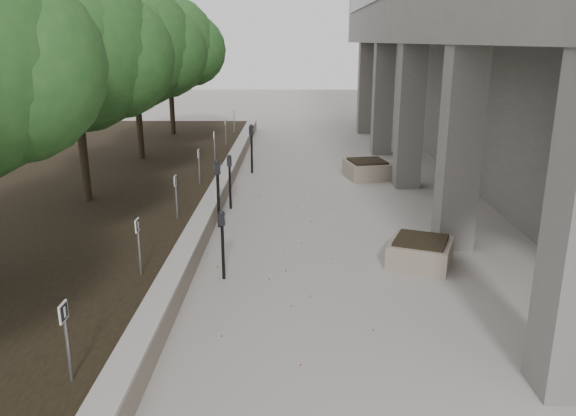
{
  "coord_description": "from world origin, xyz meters",
  "views": [
    {
      "loc": [
        0.14,
        -5.0,
        4.06
      ],
      "look_at": [
        0.03,
        5.97,
        0.81
      ],
      "focal_mm": 35.23,
      "sensor_mm": 36.0,
      "label": 1
    }
  ],
  "objects_px": {
    "crabapple_tree_3": "(76,84)",
    "parking_meter_2": "(223,245)",
    "crabapple_tree_5": "(170,66)",
    "parking_meter_4": "(218,194)",
    "parking_meter_5": "(252,149)",
    "planter_front": "(420,252)",
    "planter_back": "(367,169)",
    "parking_meter_3": "(230,182)",
    "crabapple_tree_4": "(136,73)"
  },
  "relations": [
    {
      "from": "crabapple_tree_3",
      "to": "parking_meter_2",
      "type": "xyz_separation_m",
      "value": [
        3.7,
        -3.74,
        -2.48
      ]
    },
    {
      "from": "crabapple_tree_5",
      "to": "parking_meter_4",
      "type": "distance_m",
      "value": 11.54
    },
    {
      "from": "crabapple_tree_3",
      "to": "parking_meter_5",
      "type": "xyz_separation_m",
      "value": [
        3.61,
        4.64,
        -2.34
      ]
    },
    {
      "from": "parking_meter_2",
      "to": "parking_meter_4",
      "type": "bearing_deg",
      "value": 102.67
    },
    {
      "from": "crabapple_tree_3",
      "to": "parking_meter_4",
      "type": "relative_size",
      "value": 3.49
    },
    {
      "from": "planter_front",
      "to": "planter_back",
      "type": "height_order",
      "value": "planter_back"
    },
    {
      "from": "parking_meter_5",
      "to": "planter_back",
      "type": "distance_m",
      "value": 3.68
    },
    {
      "from": "crabapple_tree_3",
      "to": "planter_back",
      "type": "relative_size",
      "value": 4.45
    },
    {
      "from": "parking_meter_2",
      "to": "parking_meter_4",
      "type": "relative_size",
      "value": 0.82
    },
    {
      "from": "parking_meter_5",
      "to": "planter_back",
      "type": "height_order",
      "value": "parking_meter_5"
    },
    {
      "from": "parking_meter_3",
      "to": "parking_meter_5",
      "type": "distance_m",
      "value": 4.01
    },
    {
      "from": "planter_front",
      "to": "planter_back",
      "type": "distance_m",
      "value": 7.01
    },
    {
      "from": "crabapple_tree_5",
      "to": "planter_front",
      "type": "relative_size",
      "value": 4.94
    },
    {
      "from": "crabapple_tree_4",
      "to": "parking_meter_2",
      "type": "relative_size",
      "value": 4.28
    },
    {
      "from": "crabapple_tree_4",
      "to": "crabapple_tree_3",
      "type": "bearing_deg",
      "value": -90.0
    },
    {
      "from": "crabapple_tree_3",
      "to": "crabapple_tree_4",
      "type": "height_order",
      "value": "same"
    },
    {
      "from": "parking_meter_3",
      "to": "crabapple_tree_5",
      "type": "bearing_deg",
      "value": 103.89
    },
    {
      "from": "crabapple_tree_3",
      "to": "parking_meter_4",
      "type": "bearing_deg",
      "value": -14.13
    },
    {
      "from": "parking_meter_5",
      "to": "parking_meter_3",
      "type": "bearing_deg",
      "value": -81.05
    },
    {
      "from": "parking_meter_2",
      "to": "planter_front",
      "type": "distance_m",
      "value": 3.72
    },
    {
      "from": "crabapple_tree_5",
      "to": "parking_meter_5",
      "type": "bearing_deg",
      "value": -56.05
    },
    {
      "from": "parking_meter_2",
      "to": "planter_front",
      "type": "height_order",
      "value": "parking_meter_2"
    },
    {
      "from": "parking_meter_4",
      "to": "parking_meter_5",
      "type": "distance_m",
      "value": 5.47
    },
    {
      "from": "parking_meter_3",
      "to": "planter_back",
      "type": "xyz_separation_m",
      "value": [
        3.85,
        3.34,
        -0.41
      ]
    },
    {
      "from": "crabapple_tree_5",
      "to": "parking_meter_5",
      "type": "xyz_separation_m",
      "value": [
        3.61,
        -5.36,
        -2.34
      ]
    },
    {
      "from": "planter_back",
      "to": "crabapple_tree_5",
      "type": "bearing_deg",
      "value": 140.1
    },
    {
      "from": "crabapple_tree_4",
      "to": "parking_meter_5",
      "type": "distance_m",
      "value": 4.31
    },
    {
      "from": "crabapple_tree_3",
      "to": "planter_back",
      "type": "distance_m",
      "value": 8.7
    },
    {
      "from": "parking_meter_5",
      "to": "planter_front",
      "type": "relative_size",
      "value": 1.42
    },
    {
      "from": "crabapple_tree_3",
      "to": "crabapple_tree_4",
      "type": "relative_size",
      "value": 1.0
    },
    {
      "from": "crabapple_tree_4",
      "to": "planter_front",
      "type": "xyz_separation_m",
      "value": [
        7.33,
        -8.02,
        -2.86
      ]
    },
    {
      "from": "crabapple_tree_3",
      "to": "parking_meter_3",
      "type": "xyz_separation_m",
      "value": [
        3.35,
        0.65,
        -2.43
      ]
    },
    {
      "from": "crabapple_tree_3",
      "to": "parking_meter_3",
      "type": "relative_size",
      "value": 3.93
    },
    {
      "from": "parking_meter_5",
      "to": "planter_front",
      "type": "xyz_separation_m",
      "value": [
        3.72,
        -7.67,
        -0.53
      ]
    },
    {
      "from": "crabapple_tree_3",
      "to": "crabapple_tree_5",
      "type": "height_order",
      "value": "same"
    },
    {
      "from": "crabapple_tree_4",
      "to": "parking_meter_4",
      "type": "xyz_separation_m",
      "value": [
        3.25,
        -5.82,
        -2.34
      ]
    },
    {
      "from": "crabapple_tree_4",
      "to": "parking_meter_3",
      "type": "height_order",
      "value": "crabapple_tree_4"
    },
    {
      "from": "crabapple_tree_4",
      "to": "crabapple_tree_5",
      "type": "bearing_deg",
      "value": 90.0
    },
    {
      "from": "parking_meter_3",
      "to": "planter_back",
      "type": "height_order",
      "value": "parking_meter_3"
    },
    {
      "from": "parking_meter_4",
      "to": "parking_meter_5",
      "type": "xyz_separation_m",
      "value": [
        0.36,
        5.46,
        0.0
      ]
    },
    {
      "from": "parking_meter_3",
      "to": "parking_meter_5",
      "type": "xyz_separation_m",
      "value": [
        0.26,
        4.0,
        0.09
      ]
    },
    {
      "from": "parking_meter_4",
      "to": "planter_front",
      "type": "relative_size",
      "value": 1.41
    },
    {
      "from": "parking_meter_2",
      "to": "parking_meter_5",
      "type": "bearing_deg",
      "value": 94.54
    },
    {
      "from": "parking_meter_3",
      "to": "parking_meter_4",
      "type": "distance_m",
      "value": 1.47
    },
    {
      "from": "parking_meter_5",
      "to": "parking_meter_2",
      "type": "bearing_deg",
      "value": -76.74
    },
    {
      "from": "crabapple_tree_4",
      "to": "parking_meter_5",
      "type": "relative_size",
      "value": 3.47
    },
    {
      "from": "crabapple_tree_4",
      "to": "parking_meter_4",
      "type": "bearing_deg",
      "value": -60.81
    },
    {
      "from": "parking_meter_3",
      "to": "crabapple_tree_3",
      "type": "bearing_deg",
      "value": -174.9
    },
    {
      "from": "crabapple_tree_5",
      "to": "parking_meter_4",
      "type": "xyz_separation_m",
      "value": [
        3.25,
        -10.82,
        -2.34
      ]
    },
    {
      "from": "crabapple_tree_3",
      "to": "parking_meter_2",
      "type": "bearing_deg",
      "value": -45.29
    }
  ]
}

